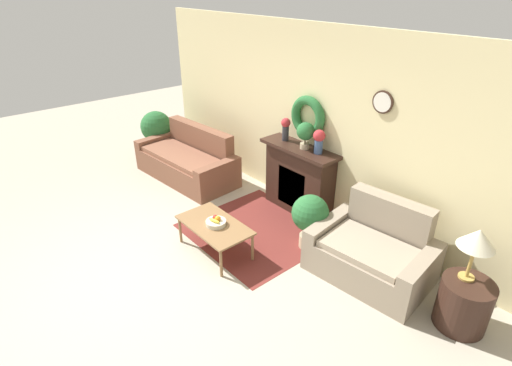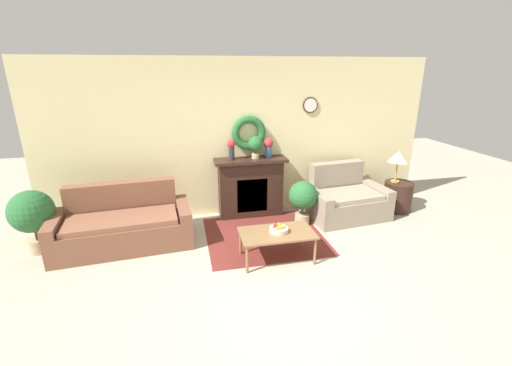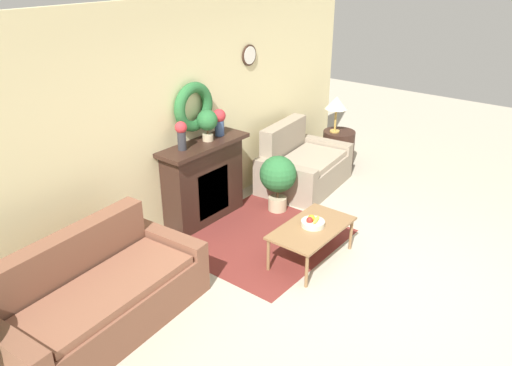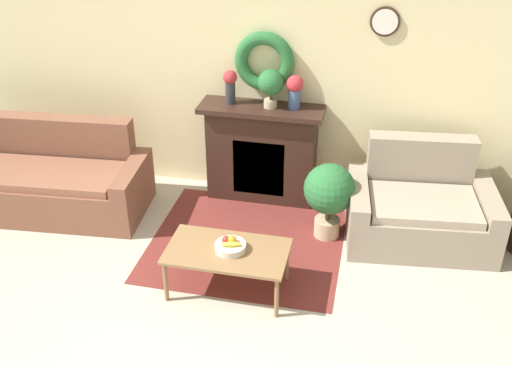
{
  "view_description": "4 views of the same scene",
  "coord_description": "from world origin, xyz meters",
  "px_view_note": "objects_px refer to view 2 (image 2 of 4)",
  "views": [
    {
      "loc": [
        3.73,
        -1.43,
        3.2
      ],
      "look_at": [
        0.16,
        1.62,
        0.77
      ],
      "focal_mm": 28.0,
      "sensor_mm": 36.0,
      "label": 1
    },
    {
      "loc": [
        -1.04,
        -3.06,
        2.52
      ],
      "look_at": [
        -0.0,
        1.56,
        0.92
      ],
      "focal_mm": 24.0,
      "sensor_mm": 36.0,
      "label": 2
    },
    {
      "loc": [
        -3.93,
        -1.51,
        3.12
      ],
      "look_at": [
        -0.14,
        1.49,
        0.88
      ],
      "focal_mm": 35.0,
      "sensor_mm": 36.0,
      "label": 3
    },
    {
      "loc": [
        1.23,
        -2.91,
        3.34
      ],
      "look_at": [
        0.25,
        1.56,
        0.71
      ],
      "focal_mm": 42.0,
      "sensor_mm": 36.0,
      "label": 4
    }
  ],
  "objects_px": {
    "side_table_by_loveseat": "(398,196)",
    "fruit_bowl": "(279,229)",
    "potted_plant_floor_by_couch": "(32,214)",
    "vase_on_mantel_right": "(269,146)",
    "potted_plant_on_mantel": "(256,145)",
    "coffee_table": "(277,235)",
    "loveseat_right": "(344,199)",
    "couch_left": "(123,225)",
    "table_lamp": "(398,157)",
    "fireplace": "(250,187)",
    "potted_plant_floor_by_loveseat": "(303,198)",
    "vase_on_mantel_left": "(231,148)"
  },
  "relations": [
    {
      "from": "fireplace",
      "to": "couch_left",
      "type": "xyz_separation_m",
      "value": [
        -2.06,
        -0.66,
        -0.22
      ]
    },
    {
      "from": "side_table_by_loveseat",
      "to": "vase_on_mantel_right",
      "type": "bearing_deg",
      "value": 170.46
    },
    {
      "from": "loveseat_right",
      "to": "potted_plant_floor_by_couch",
      "type": "distance_m",
      "value": 4.87
    },
    {
      "from": "coffee_table",
      "to": "potted_plant_on_mantel",
      "type": "distance_m",
      "value": 1.81
    },
    {
      "from": "vase_on_mantel_right",
      "to": "fruit_bowl",
      "type": "bearing_deg",
      "value": -99.28
    },
    {
      "from": "side_table_by_loveseat",
      "to": "fruit_bowl",
      "type": "bearing_deg",
      "value": -155.99
    },
    {
      "from": "side_table_by_loveseat",
      "to": "table_lamp",
      "type": "xyz_separation_m",
      "value": [
        -0.06,
        0.05,
        0.73
      ]
    },
    {
      "from": "potted_plant_on_mantel",
      "to": "potted_plant_floor_by_couch",
      "type": "bearing_deg",
      "value": -169.71
    },
    {
      "from": "table_lamp",
      "to": "couch_left",
      "type": "bearing_deg",
      "value": -176.07
    },
    {
      "from": "couch_left",
      "to": "table_lamp",
      "type": "relative_size",
      "value": 3.49
    },
    {
      "from": "vase_on_mantel_left",
      "to": "potted_plant_floor_by_couch",
      "type": "relative_size",
      "value": 0.37
    },
    {
      "from": "couch_left",
      "to": "potted_plant_floor_by_couch",
      "type": "distance_m",
      "value": 1.22
    },
    {
      "from": "potted_plant_on_mantel",
      "to": "coffee_table",
      "type": "bearing_deg",
      "value": -91.77
    },
    {
      "from": "table_lamp",
      "to": "fruit_bowl",
      "type": "bearing_deg",
      "value": -154.53
    },
    {
      "from": "fruit_bowl",
      "to": "vase_on_mantel_left",
      "type": "bearing_deg",
      "value": 103.9
    },
    {
      "from": "potted_plant_on_mantel",
      "to": "loveseat_right",
      "type": "bearing_deg",
      "value": -14.22
    },
    {
      "from": "couch_left",
      "to": "potted_plant_floor_by_loveseat",
      "type": "height_order",
      "value": "couch_left"
    },
    {
      "from": "couch_left",
      "to": "fruit_bowl",
      "type": "xyz_separation_m",
      "value": [
        2.13,
        -0.9,
        0.15
      ]
    },
    {
      "from": "side_table_by_loveseat",
      "to": "potted_plant_floor_by_couch",
      "type": "xyz_separation_m",
      "value": [
        -5.94,
        -0.23,
        0.31
      ]
    },
    {
      "from": "fruit_bowl",
      "to": "potted_plant_floor_by_couch",
      "type": "bearing_deg",
      "value": 164.08
    },
    {
      "from": "side_table_by_loveseat",
      "to": "potted_plant_floor_by_loveseat",
      "type": "distance_m",
      "value": 1.95
    },
    {
      "from": "potted_plant_floor_by_couch",
      "to": "coffee_table",
      "type": "bearing_deg",
      "value": -16.19
    },
    {
      "from": "side_table_by_loveseat",
      "to": "table_lamp",
      "type": "height_order",
      "value": "table_lamp"
    },
    {
      "from": "fireplace",
      "to": "fruit_bowl",
      "type": "height_order",
      "value": "fireplace"
    },
    {
      "from": "coffee_table",
      "to": "table_lamp",
      "type": "bearing_deg",
      "value": 25.43
    },
    {
      "from": "loveseat_right",
      "to": "fruit_bowl",
      "type": "bearing_deg",
      "value": -149.22
    },
    {
      "from": "fireplace",
      "to": "vase_on_mantel_right",
      "type": "distance_m",
      "value": 0.78
    },
    {
      "from": "fireplace",
      "to": "loveseat_right",
      "type": "height_order",
      "value": "fireplace"
    },
    {
      "from": "fireplace",
      "to": "vase_on_mantel_right",
      "type": "bearing_deg",
      "value": 0.99
    },
    {
      "from": "side_table_by_loveseat",
      "to": "vase_on_mantel_left",
      "type": "bearing_deg",
      "value": 172.47
    },
    {
      "from": "loveseat_right",
      "to": "fruit_bowl",
      "type": "relative_size",
      "value": 5.58
    },
    {
      "from": "fireplace",
      "to": "potted_plant_floor_by_couch",
      "type": "height_order",
      "value": "fireplace"
    },
    {
      "from": "couch_left",
      "to": "loveseat_right",
      "type": "bearing_deg",
      "value": -0.5
    },
    {
      "from": "table_lamp",
      "to": "potted_plant_floor_by_loveseat",
      "type": "distance_m",
      "value": 1.95
    },
    {
      "from": "fruit_bowl",
      "to": "vase_on_mantel_right",
      "type": "relative_size",
      "value": 0.77
    },
    {
      "from": "couch_left",
      "to": "potted_plant_floor_by_couch",
      "type": "bearing_deg",
      "value": 173.26
    },
    {
      "from": "vase_on_mantel_right",
      "to": "potted_plant_on_mantel",
      "type": "bearing_deg",
      "value": -175.09
    },
    {
      "from": "couch_left",
      "to": "potted_plant_floor_by_loveseat",
      "type": "relative_size",
      "value": 2.63
    },
    {
      "from": "couch_left",
      "to": "loveseat_right",
      "type": "relative_size",
      "value": 1.39
    },
    {
      "from": "table_lamp",
      "to": "potted_plant_floor_by_couch",
      "type": "distance_m",
      "value": 5.89
    },
    {
      "from": "side_table_by_loveseat",
      "to": "potted_plant_floor_by_loveseat",
      "type": "relative_size",
      "value": 0.71
    },
    {
      "from": "couch_left",
      "to": "table_lamp",
      "type": "distance_m",
      "value": 4.75
    },
    {
      "from": "table_lamp",
      "to": "coffee_table",
      "type": "bearing_deg",
      "value": -154.57
    },
    {
      "from": "fireplace",
      "to": "vase_on_mantel_right",
      "type": "height_order",
      "value": "vase_on_mantel_right"
    },
    {
      "from": "vase_on_mantel_right",
      "to": "potted_plant_floor_by_couch",
      "type": "relative_size",
      "value": 0.37
    },
    {
      "from": "vase_on_mantel_left",
      "to": "fruit_bowl",
      "type": "bearing_deg",
      "value": -76.1
    },
    {
      "from": "vase_on_mantel_right",
      "to": "potted_plant_floor_by_couch",
      "type": "distance_m",
      "value": 3.68
    },
    {
      "from": "coffee_table",
      "to": "couch_left",
      "type": "bearing_deg",
      "value": 156.61
    },
    {
      "from": "loveseat_right",
      "to": "potted_plant_on_mantel",
      "type": "relative_size",
      "value": 3.74
    },
    {
      "from": "fruit_bowl",
      "to": "couch_left",
      "type": "bearing_deg",
      "value": 157.07
    }
  ]
}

